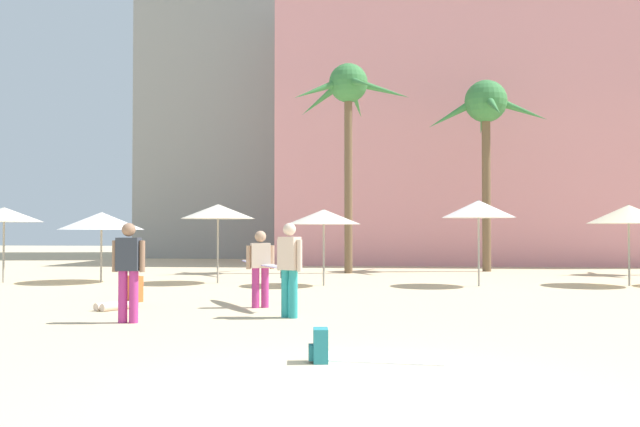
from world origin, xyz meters
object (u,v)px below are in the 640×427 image
at_px(cafe_umbrella_0, 324,217).
at_px(cafe_umbrella_3, 479,209).
at_px(person_far_left, 126,293).
at_px(backpack, 320,346).
at_px(person_mid_center, 128,268).
at_px(cafe_umbrella_1, 4,215).
at_px(cafe_umbrella_6, 101,221).
at_px(person_mid_left, 261,265).
at_px(palm_tree_far_left, 348,98).
at_px(beach_towel, 385,356).
at_px(cafe_umbrella_7, 218,212).
at_px(palm_tree_center, 486,113).
at_px(person_far_right, 289,266).
at_px(cafe_umbrella_4, 629,214).

distance_m(cafe_umbrella_0, cafe_umbrella_3, 4.51).
bearing_deg(person_far_left, backpack, 69.01).
xyz_separation_m(backpack, person_mid_center, (-3.70, 3.25, 0.76)).
bearing_deg(cafe_umbrella_1, person_far_left, -44.64).
xyz_separation_m(cafe_umbrella_6, backpack, (8.01, -12.17, -1.71)).
relative_size(person_mid_left, person_mid_center, 1.56).
bearing_deg(cafe_umbrella_1, palm_tree_far_left, 28.70).
bearing_deg(person_mid_left, beach_towel, -174.97).
bearing_deg(cafe_umbrella_6, person_mid_left, -45.23).
xyz_separation_m(cafe_umbrella_0, beach_towel, (1.78, -11.04, -2.00)).
bearing_deg(cafe_umbrella_6, cafe_umbrella_3, -2.00).
xyz_separation_m(cafe_umbrella_0, cafe_umbrella_7, (-3.32, 0.65, 0.18)).
bearing_deg(cafe_umbrella_1, cafe_umbrella_6, 9.61).
bearing_deg(cafe_umbrella_1, palm_tree_center, 24.90).
bearing_deg(palm_tree_far_left, cafe_umbrella_0, -93.94).
height_order(cafe_umbrella_6, beach_towel, cafe_umbrella_6).
distance_m(person_far_left, person_mid_center, 2.41).
distance_m(cafe_umbrella_1, person_mid_center, 11.16).
xyz_separation_m(person_far_left, person_mid_left, (2.76, 0.52, 0.58)).
height_order(beach_towel, backpack, backpack).
relative_size(cafe_umbrella_1, cafe_umbrella_6, 0.89).
height_order(cafe_umbrella_7, backpack, cafe_umbrella_7).
height_order(cafe_umbrella_3, person_far_right, cafe_umbrella_3).
bearing_deg(person_mid_center, beach_towel, 59.38).
bearing_deg(cafe_umbrella_7, person_mid_center, -86.15).
bearing_deg(palm_tree_center, person_mid_left, -116.82).
height_order(cafe_umbrella_3, person_mid_left, cafe_umbrella_3).
distance_m(cafe_umbrella_7, person_mid_left, 6.82).
xyz_separation_m(cafe_umbrella_4, cafe_umbrella_7, (-12.19, -0.16, 0.10)).
relative_size(cafe_umbrella_0, person_mid_center, 1.27).
height_order(cafe_umbrella_7, person_far_left, cafe_umbrella_7).
distance_m(cafe_umbrella_3, person_far_right, 8.87).
relative_size(cafe_umbrella_3, cafe_umbrella_4, 1.05).
distance_m(cafe_umbrella_4, person_far_right, 12.04).
bearing_deg(beach_towel, palm_tree_far_left, 94.65).
xyz_separation_m(cafe_umbrella_0, backpack, (0.98, -11.48, -1.81)).
relative_size(cafe_umbrella_6, person_mid_left, 0.95).
bearing_deg(cafe_umbrella_0, cafe_umbrella_7, 168.87).
relative_size(cafe_umbrella_3, beach_towel, 1.63).
bearing_deg(person_far_left, person_far_right, 100.55).
height_order(cafe_umbrella_6, person_mid_center, cafe_umbrella_6).
bearing_deg(cafe_umbrella_7, cafe_umbrella_1, -176.05).
relative_size(cafe_umbrella_0, person_far_right, 1.26).
bearing_deg(person_far_right, person_mid_center, -36.30).
bearing_deg(cafe_umbrella_3, person_far_right, -120.70).
distance_m(cafe_umbrella_1, cafe_umbrella_6, 2.96).
height_order(cafe_umbrella_3, cafe_umbrella_6, cafe_umbrella_3).
distance_m(palm_tree_center, cafe_umbrella_7, 12.08).
bearing_deg(person_far_right, backpack, 47.26).
bearing_deg(cafe_umbrella_3, cafe_umbrella_6, 178.00).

